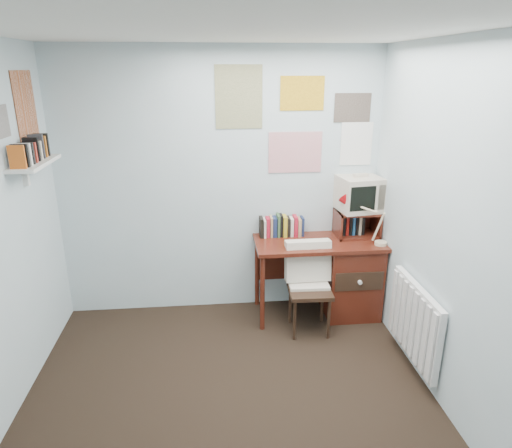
# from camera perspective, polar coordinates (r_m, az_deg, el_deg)

# --- Properties ---
(ground) EXTENTS (3.50, 3.50, 0.00)m
(ground) POSITION_cam_1_polar(r_m,az_deg,el_deg) (3.34, -2.95, -24.49)
(ground) COLOR black
(ground) RESTS_ON ground
(back_wall) EXTENTS (3.00, 0.02, 2.50)m
(back_wall) POSITION_cam_1_polar(r_m,az_deg,el_deg) (4.31, -4.44, 4.83)
(back_wall) COLOR silver
(back_wall) RESTS_ON ground
(right_wall) EXTENTS (0.02, 3.50, 2.50)m
(right_wall) POSITION_cam_1_polar(r_m,az_deg,el_deg) (3.08, 25.71, -2.89)
(right_wall) COLOR silver
(right_wall) RESTS_ON ground
(ceiling) EXTENTS (3.00, 3.50, 0.02)m
(ceiling) POSITION_cam_1_polar(r_m,az_deg,el_deg) (2.44, -4.03, 23.67)
(ceiling) COLOR white
(ceiling) RESTS_ON back_wall
(desk) EXTENTS (1.20, 0.55, 0.76)m
(desk) POSITION_cam_1_polar(r_m,az_deg,el_deg) (4.52, 11.04, -6.17)
(desk) COLOR #571F14
(desk) RESTS_ON ground
(desk_chair) EXTENTS (0.42, 0.41, 0.80)m
(desk_chair) POSITION_cam_1_polar(r_m,az_deg,el_deg) (4.16, 6.73, -8.31)
(desk_chair) COLOR black
(desk_chair) RESTS_ON ground
(desk_lamp) EXTENTS (0.29, 0.25, 0.40)m
(desk_lamp) POSITION_cam_1_polar(r_m,az_deg,el_deg) (4.27, 15.53, -0.01)
(desk_lamp) COLOR red
(desk_lamp) RESTS_ON desk
(tv_riser) EXTENTS (0.40, 0.30, 0.25)m
(tv_riser) POSITION_cam_1_polar(r_m,az_deg,el_deg) (4.47, 12.48, 0.10)
(tv_riser) COLOR #571F14
(tv_riser) RESTS_ON desk
(crt_tv) EXTENTS (0.42, 0.39, 0.35)m
(crt_tv) POSITION_cam_1_polar(r_m,az_deg,el_deg) (4.41, 12.76, 3.91)
(crt_tv) COLOR beige
(crt_tv) RESTS_ON tv_riser
(book_row) EXTENTS (0.60, 0.14, 0.22)m
(book_row) POSITION_cam_1_polar(r_m,az_deg,el_deg) (4.39, 4.35, -0.06)
(book_row) COLOR #571F14
(book_row) RESTS_ON desk
(radiator) EXTENTS (0.09, 0.80, 0.60)m
(radiator) POSITION_cam_1_polar(r_m,az_deg,el_deg) (3.84, 19.22, -11.45)
(radiator) COLOR white
(radiator) RESTS_ON right_wall
(wall_shelf) EXTENTS (0.20, 0.62, 0.24)m
(wall_shelf) POSITION_cam_1_polar(r_m,az_deg,el_deg) (3.82, -25.94, 6.85)
(wall_shelf) COLOR white
(wall_shelf) RESTS_ON left_wall
(posters_back) EXTENTS (1.20, 0.01, 0.90)m
(posters_back) POSITION_cam_1_polar(r_m,az_deg,el_deg) (4.27, 5.03, 12.88)
(posters_back) COLOR white
(posters_back) RESTS_ON back_wall
(posters_left) EXTENTS (0.01, 0.70, 0.60)m
(posters_left) POSITION_cam_1_polar(r_m,az_deg,el_deg) (3.81, -28.12, 12.32)
(posters_left) COLOR white
(posters_left) RESTS_ON left_wall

